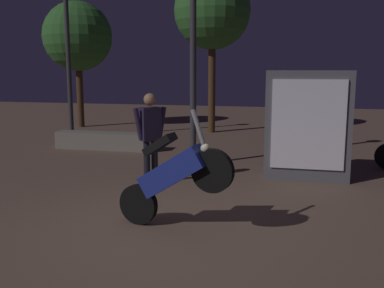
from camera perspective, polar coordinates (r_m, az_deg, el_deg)
ground_plane at (r=5.99m, az=-3.38°, el=-11.11°), size 40.00×40.00×0.00m
motorcycle_blue_foreground at (r=5.80m, az=-2.44°, el=-4.09°), size 1.65×0.48×1.63m
motorcycle_red_parked_right at (r=11.88m, az=14.97°, el=1.16°), size 0.50×1.64×1.11m
person_rider_beside at (r=8.16m, az=-5.41°, el=1.77°), size 0.54×0.53×1.69m
streetlamp_near at (r=14.09m, az=-15.82°, el=13.72°), size 0.36×0.36×5.06m
streetlamp_far at (r=9.72m, az=0.14°, el=15.22°), size 0.36×0.36×4.80m
tree_left_bg at (r=15.06m, az=2.64°, el=16.74°), size 2.51×2.51×5.27m
tree_right_bg at (r=16.93m, az=-14.55°, el=13.27°), size 2.49×2.49×4.54m
kiosk_billboard at (r=8.75m, az=14.71°, el=2.31°), size 1.61×0.56×2.10m
planter_wall_low at (r=12.07m, az=-11.15°, el=0.41°), size 2.73×0.50×0.45m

